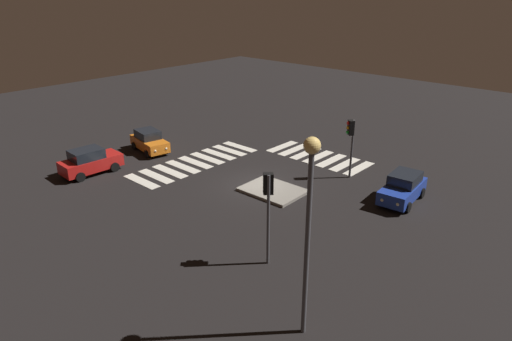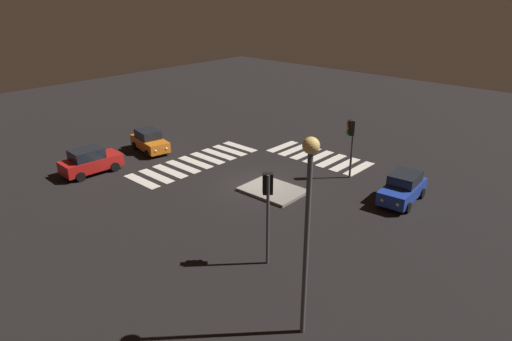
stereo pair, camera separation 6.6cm
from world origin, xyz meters
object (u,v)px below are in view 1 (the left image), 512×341
Objects in this scene: traffic_light_south at (351,135)px; street_lamp at (309,207)px; car_blue at (403,188)px; car_orange at (149,141)px; traffic_island at (273,190)px; car_red at (90,161)px; traffic_light_west at (268,196)px.

street_lamp reaches higher than traffic_light_south.
traffic_light_south is at bearing -107.09° from car_blue.
car_orange is at bearing -31.39° from traffic_light_south.
traffic_island is 11.87m from car_orange.
car_red is (-0.74, 5.32, 0.06)m from car_orange.
street_lamp reaches higher than car_blue.
traffic_light_west reaches higher than car_orange.
traffic_light_south reaches higher than car_red.
car_blue is at bearing -147.25° from traffic_island.
street_lamp reaches higher than traffic_light_west.
car_blue is 10.63m from traffic_light_west.
traffic_island is at bearing -7.33° from traffic_light_west.
car_orange is 1.00× the size of traffic_light_south.
traffic_light_south is (-13.31, -11.05, 2.13)m from car_red.
traffic_light_south reaches higher than traffic_island.
traffic_light_south is at bearing -113.73° from traffic_island.
car_orange is at bearing -21.15° from street_lamp.
car_blue is 13.72m from street_lamp.
traffic_light_west reaches higher than traffic_light_south.
car_red reaches higher than traffic_island.
traffic_light_south is (4.25, -0.88, 2.15)m from car_blue.
car_red reaches higher than car_blue.
car_orange is 17.62m from traffic_light_west.
street_lamp is at bearing -168.88° from traffic_light_west.
car_blue reaches higher than traffic_island.
traffic_island is at bearing 13.69° from car_orange.
car_orange is 22.51m from street_lamp.
traffic_light_south is (-2.22, -5.05, 2.90)m from traffic_island.
car_blue is 1.02× the size of traffic_light_south.
car_red is at bearing 44.20° from traffic_light_west.
street_lamp is at bearing -95.11° from car_red.
traffic_light_west reaches higher than car_red.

